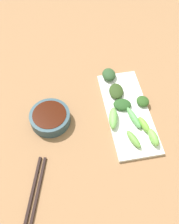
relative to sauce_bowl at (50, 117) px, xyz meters
name	(u,v)px	position (x,y,z in m)	size (l,w,h in m)	color
tabletop	(99,124)	(0.16, -0.03, -0.03)	(2.10, 2.10, 0.02)	#9A6C49
sauce_bowl	(50,117)	(0.00, 0.00, 0.00)	(0.14, 0.14, 0.04)	#2F4956
serving_plate	(127,112)	(0.27, -0.01, -0.02)	(0.15, 0.36, 0.01)	white
broccoli_leafy_0	(109,75)	(0.24, 0.15, 0.00)	(0.05, 0.06, 0.03)	#2D4D2A
broccoli_leafy_1	(143,101)	(0.33, 0.01, 0.00)	(0.04, 0.05, 0.02)	#2C511E
broccoli_stalk_2	(134,118)	(0.28, -0.05, 0.00)	(0.02, 0.09, 0.02)	#5FA55B
broccoli_leafy_3	(122,105)	(0.25, 0.01, 0.00)	(0.06, 0.05, 0.02)	#275022
broccoli_stalk_4	(134,139)	(0.26, -0.13, 0.00)	(0.02, 0.07, 0.02)	#699F45
broccoli_stalk_5	(144,125)	(0.30, -0.08, 0.00)	(0.02, 0.07, 0.02)	#77B53F
broccoli_stalk_6	(153,137)	(0.32, -0.14, 0.00)	(0.03, 0.06, 0.03)	#79BC51
broccoli_stalk_7	(113,118)	(0.21, -0.04, 0.00)	(0.03, 0.08, 0.03)	#73BA59
broccoli_leafy_8	(116,91)	(0.25, 0.07, 0.00)	(0.05, 0.07, 0.02)	#2E451D
chopsticks	(35,194)	(-0.07, -0.24, -0.02)	(0.09, 0.23, 0.01)	black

